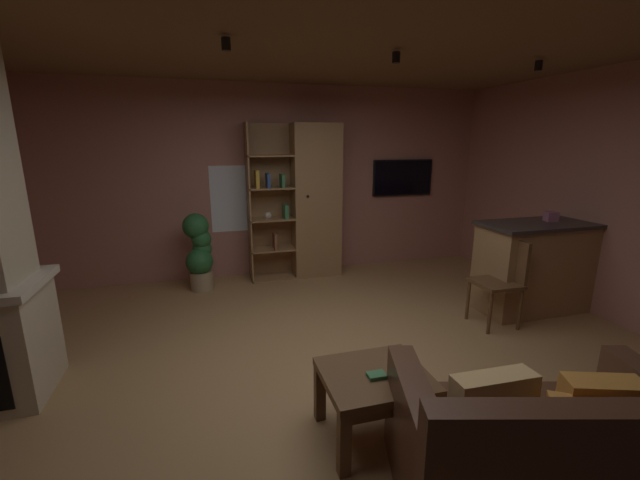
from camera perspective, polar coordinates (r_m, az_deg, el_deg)
floor at (r=3.56m, az=1.86°, el=-18.36°), size 6.35×5.55×0.02m
wall_back at (r=5.78m, az=-6.64°, el=8.25°), size 6.47×0.06×2.67m
ceiling at (r=3.11m, az=2.30°, el=28.49°), size 6.35×5.55×0.02m
window_pane_back at (r=5.71m, az=-11.75°, el=5.81°), size 0.73×0.01×0.92m
bookshelf_cabinet at (r=5.64m, az=-1.48°, el=5.43°), size 1.28×0.41×2.14m
kitchen_bar_counter at (r=5.23m, az=29.35°, el=-3.20°), size 1.55×0.64×1.02m
tissue_box at (r=5.16m, az=30.18°, el=2.93°), size 0.15×0.15×0.11m
leather_couch at (r=2.62m, az=29.21°, el=-25.43°), size 1.65×1.25×0.84m
coffee_table at (r=2.74m, az=7.81°, el=-19.94°), size 0.67×0.59×0.46m
table_book_0 at (r=2.65m, az=8.08°, el=-18.65°), size 0.11×0.08×0.02m
dining_chair at (r=4.57m, az=24.74°, el=-4.75°), size 0.43×0.43×0.92m
potted_floor_plant at (r=5.36m, az=-16.91°, el=-1.49°), size 0.35×0.40×1.01m
wall_mounted_tv at (r=6.35m, az=11.75°, el=8.74°), size 0.97×0.06×0.55m
track_light_spot_1 at (r=3.37m, az=-13.31°, el=25.64°), size 0.07×0.07×0.09m
track_light_spot_2 at (r=3.82m, az=10.86°, el=24.29°), size 0.07×0.07×0.09m
track_light_spot_3 at (r=4.63m, az=28.83°, el=21.03°), size 0.07×0.07×0.09m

